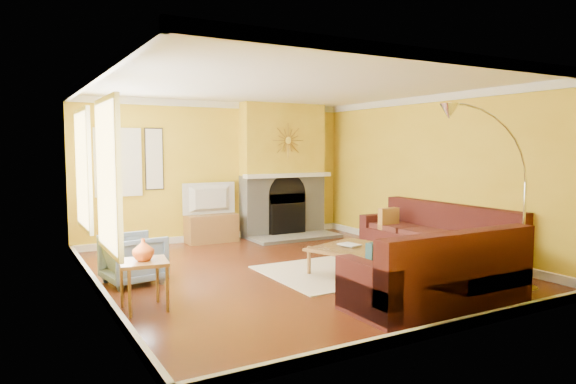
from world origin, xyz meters
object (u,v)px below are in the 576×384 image
coffee_table (358,263)px  armchair (134,259)px  media_console (211,228)px  arc_lamp (491,204)px  sectional_sofa (394,243)px  side_table (144,285)px

coffee_table → armchair: (-2.78, 1.26, 0.11)m
media_console → arc_lamp: size_ratio=0.43×
coffee_table → armchair: 3.05m
sectional_sofa → coffee_table: (-0.57, 0.09, -0.23)m
sectional_sofa → coffee_table: 0.62m
media_console → armchair: armchair is taller
sectional_sofa → arc_lamp: arc_lamp is taller
coffee_table → arc_lamp: bearing=-63.3°
media_console → armchair: size_ratio=1.33×
coffee_table → media_console: media_console is taller
coffee_table → side_table: side_table is taller
sectional_sofa → media_console: size_ratio=3.65×
armchair → side_table: size_ratio=1.31×
coffee_table → arc_lamp: 1.96m
media_console → armchair: 3.05m
coffee_table → armchair: bearing=155.7°
media_console → side_table: 4.12m
side_table → media_console: bearing=58.7°
side_table → arc_lamp: bearing=-23.2°
armchair → media_console: bearing=-49.5°
sectional_sofa → media_console: 3.91m
media_console → side_table: size_ratio=1.74×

